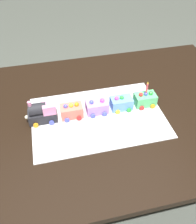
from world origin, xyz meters
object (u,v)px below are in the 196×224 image
object	(u,v)px
cake_car_caboose_lavender	(97,107)
cake_car_hopper_mint_green	(145,99)
cake_locomotive	(42,113)
birthday_candle	(147,87)
cake_car_flatbed_sky_blue	(121,103)
cake_car_tanker_coral	(72,111)
dining_table	(111,125)

from	to	relation	value
cake_car_caboose_lavender	cake_car_hopper_mint_green	world-z (taller)	same
cake_locomotive	cake_car_hopper_mint_green	distance (m)	0.48
cake_locomotive	cake_car_hopper_mint_green	world-z (taller)	cake_locomotive
cake_car_caboose_lavender	birthday_candle	distance (m)	0.25
birthday_candle	cake_car_hopper_mint_green	bearing A→B (deg)	-180.00
cake_locomotive	cake_car_flatbed_sky_blue	distance (m)	0.36
cake_car_tanker_coral	birthday_candle	xyz separation A→B (m)	(0.35, 0.00, 0.07)
dining_table	cake_car_tanker_coral	size ratio (longest dim) A/B	14.00
cake_car_caboose_lavender	cake_car_hopper_mint_green	bearing A→B (deg)	0.00
cake_car_caboose_lavender	cake_car_hopper_mint_green	distance (m)	0.24
dining_table	cake_locomotive	world-z (taller)	cake_locomotive
cake_locomotive	cake_car_tanker_coral	world-z (taller)	cake_locomotive
cake_locomotive	birthday_candle	world-z (taller)	birthday_candle
cake_car_hopper_mint_green	birthday_candle	world-z (taller)	birthday_candle
cake_car_tanker_coral	birthday_candle	bearing A→B (deg)	0.00
cake_car_tanker_coral	cake_car_hopper_mint_green	bearing A→B (deg)	0.00
dining_table	cake_car_flatbed_sky_blue	distance (m)	0.15
dining_table	cake_car_tanker_coral	xyz separation A→B (m)	(-0.19, -0.00, 0.14)
cake_car_tanker_coral	cake_car_hopper_mint_green	size ratio (longest dim) A/B	1.00
cake_car_hopper_mint_green	dining_table	bearing A→B (deg)	179.33
birthday_candle	cake_locomotive	bearing A→B (deg)	180.00
cake_car_tanker_coral	cake_car_hopper_mint_green	distance (m)	0.35
cake_car_flatbed_sky_blue	cake_car_caboose_lavender	bearing A→B (deg)	180.00
cake_locomotive	cake_car_flatbed_sky_blue	world-z (taller)	cake_locomotive
cake_car_tanker_coral	cake_car_caboose_lavender	world-z (taller)	same
cake_car_tanker_coral	cake_locomotive	bearing A→B (deg)	180.00
cake_car_tanker_coral	birthday_candle	distance (m)	0.36
cake_locomotive	cake_car_tanker_coral	xyz separation A→B (m)	(0.13, -0.00, -0.02)
cake_car_caboose_lavender	cake_car_tanker_coral	bearing A→B (deg)	180.00
cake_locomotive	cake_car_caboose_lavender	distance (m)	0.25
cake_car_caboose_lavender	birthday_candle	world-z (taller)	birthday_candle
cake_car_caboose_lavender	cake_car_flatbed_sky_blue	size ratio (longest dim) A/B	1.00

